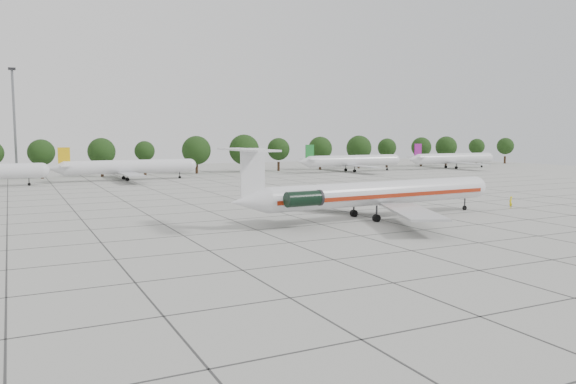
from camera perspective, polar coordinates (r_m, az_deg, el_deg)
name	(u,v)px	position (r m, az deg, el deg)	size (l,w,h in m)	color
ground	(321,224)	(63.92, 3.40, -3.31)	(260.00, 260.00, 0.00)	#A9A9A2
apron_joints	(267,209)	(77.15, -2.15, -1.70)	(170.00, 170.00, 0.02)	#383838
main_airliner	(369,194)	(68.23, 8.21, -0.16)	(37.37, 29.34, 8.76)	silver
ground_crew	(511,202)	(83.37, 21.68, -0.98)	(0.60, 0.40, 1.65)	yellow
bg_airliner_c	(129,167)	(128.63, -15.87, 2.45)	(28.24, 27.20, 7.40)	silver
bg_airliner_d	(353,161)	(152.47, 6.59, 3.15)	(28.24, 27.20, 7.40)	silver
bg_airliner_e	(453,159)	(172.69, 16.45, 3.27)	(28.24, 27.20, 7.40)	silver
tree_line	(102,152)	(141.17, -18.41, 3.91)	(249.86, 8.44, 10.22)	#332114
floodlight_mast	(14,116)	(146.78, -26.06, 6.92)	(1.60, 1.60, 25.45)	slate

